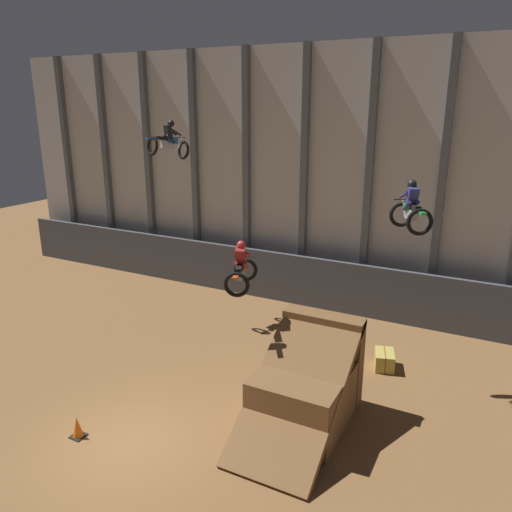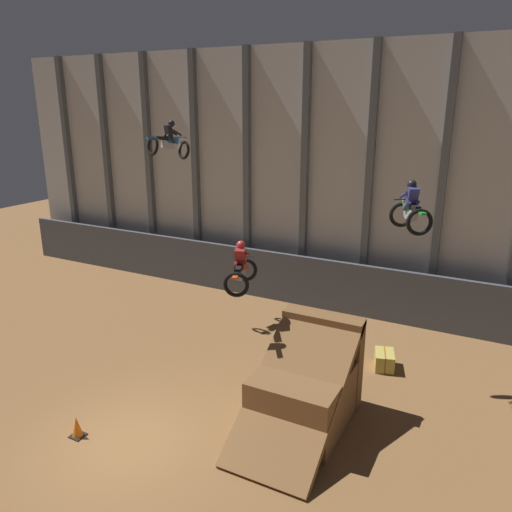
% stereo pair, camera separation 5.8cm
% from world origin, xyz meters
% --- Properties ---
extents(ground_plane, '(60.00, 60.00, 0.00)m').
position_xyz_m(ground_plane, '(0.00, 0.00, 0.00)').
color(ground_plane, olive).
extents(arena_back_wall, '(32.00, 0.40, 10.73)m').
position_xyz_m(arena_back_wall, '(-0.00, 11.70, 5.36)').
color(arena_back_wall, silver).
rests_on(arena_back_wall, ground_plane).
extents(lower_barrier, '(31.36, 0.20, 2.19)m').
position_xyz_m(lower_barrier, '(0.00, 10.70, 1.09)').
color(lower_barrier, '#474C56').
rests_on(lower_barrier, ground_plane).
extents(dirt_ramp, '(2.34, 4.30, 2.84)m').
position_xyz_m(dirt_ramp, '(3.64, 3.17, 0.98)').
color(dirt_ramp, brown).
rests_on(dirt_ramp, ground_plane).
extents(rider_bike_left_air, '(1.26, 1.77, 1.56)m').
position_xyz_m(rider_bike_left_air, '(-4.14, 7.78, 6.96)').
color(rider_bike_left_air, black).
extents(rider_bike_center_air, '(1.17, 1.79, 1.45)m').
position_xyz_m(rider_bike_center_air, '(1.28, 3.72, 3.82)').
color(rider_bike_center_air, black).
extents(rider_bike_right_air, '(1.43, 1.72, 1.49)m').
position_xyz_m(rider_bike_right_air, '(5.46, 5.95, 5.54)').
color(rider_bike_right_air, black).
extents(traffic_cone_near_ramp, '(0.36, 0.36, 0.58)m').
position_xyz_m(traffic_cone_near_ramp, '(-1.37, -0.39, 0.28)').
color(traffic_cone_near_ramp, black).
rests_on(traffic_cone_near_ramp, ground_plane).
extents(hay_bale_trackside, '(0.83, 1.03, 0.57)m').
position_xyz_m(hay_bale_trackside, '(4.89, 6.90, 0.28)').
color(hay_bale_trackside, '#CCB751').
rests_on(hay_bale_trackside, ground_plane).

